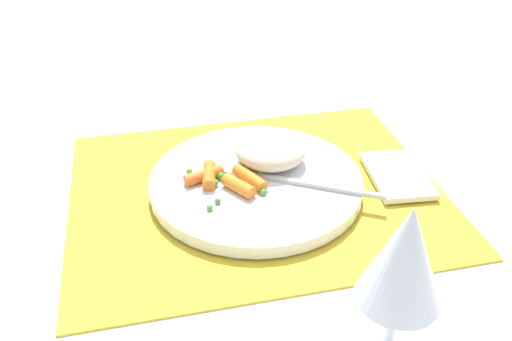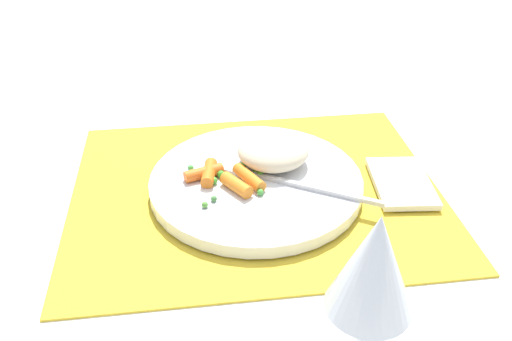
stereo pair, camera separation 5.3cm
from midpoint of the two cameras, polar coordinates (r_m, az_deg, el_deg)
name	(u,v)px [view 1 (the left image)]	position (r m, az deg, el deg)	size (l,w,h in m)	color
ground_plane	(256,191)	(0.70, -2.17, -2.26)	(2.40, 2.40, 0.00)	white
placemat	(256,190)	(0.70, -2.18, -2.06)	(0.46, 0.37, 0.01)	gold
plate	(256,182)	(0.69, -2.20, -1.31)	(0.27, 0.27, 0.02)	white
rice_mound	(271,150)	(0.70, -0.61, 2.11)	(0.09, 0.09, 0.04)	beige
carrot_portion	(226,179)	(0.67, -5.46, -0.91)	(0.10, 0.08, 0.02)	orange
pea_scatter	(236,180)	(0.67, -4.33, -1.06)	(0.09, 0.09, 0.01)	#518F31
fork	(284,180)	(0.67, 0.73, -1.06)	(0.19, 0.11, 0.01)	silver
wine_glass	(404,262)	(0.43, 11.74, -9.47)	(0.07, 0.07, 0.17)	silver
napkin	(397,175)	(0.73, 12.58, -0.51)	(0.07, 0.11, 0.01)	white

